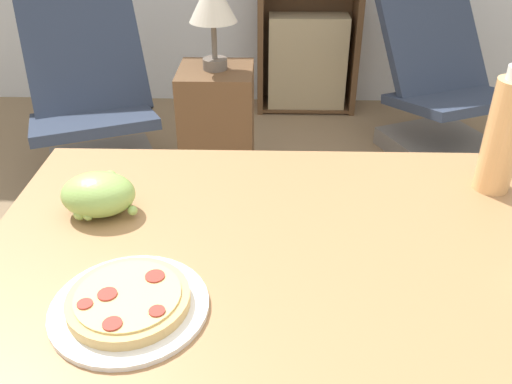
{
  "coord_description": "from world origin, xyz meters",
  "views": [
    {
      "loc": [
        -0.05,
        -0.96,
        1.41
      ],
      "look_at": [
        -0.07,
        -0.01,
        0.83
      ],
      "focal_mm": 38.0,
      "sensor_mm": 36.0,
      "label": 1
    }
  ],
  "objects_px": {
    "pizza_on_plate": "(129,303)",
    "drink_bottle": "(504,134)",
    "grape_bunch": "(98,195)",
    "table_lamp": "(213,3)",
    "side_table": "(218,131)",
    "lounge_chair_far": "(441,104)",
    "lounge_chair_near": "(97,125)"
  },
  "relations": [
    {
      "from": "side_table",
      "to": "grape_bunch",
      "type": "bearing_deg",
      "value": -94.55
    },
    {
      "from": "drink_bottle",
      "to": "side_table",
      "type": "xyz_separation_m",
      "value": [
        -0.76,
        1.29,
        -0.6
      ]
    },
    {
      "from": "pizza_on_plate",
      "to": "lounge_chair_near",
      "type": "relative_size",
      "value": 0.29
    },
    {
      "from": "side_table",
      "to": "pizza_on_plate",
      "type": "bearing_deg",
      "value": -89.46
    },
    {
      "from": "pizza_on_plate",
      "to": "table_lamp",
      "type": "relative_size",
      "value": 0.66
    },
    {
      "from": "lounge_chair_far",
      "to": "table_lamp",
      "type": "distance_m",
      "value": 1.4
    },
    {
      "from": "lounge_chair_far",
      "to": "pizza_on_plate",
      "type": "bearing_deg",
      "value": -142.05
    },
    {
      "from": "table_lamp",
      "to": "drink_bottle",
      "type": "bearing_deg",
      "value": -59.51
    },
    {
      "from": "grape_bunch",
      "to": "side_table",
      "type": "xyz_separation_m",
      "value": [
        0.11,
        1.42,
        -0.51
      ]
    },
    {
      "from": "drink_bottle",
      "to": "table_lamp",
      "type": "xyz_separation_m",
      "value": [
        -0.76,
        1.29,
        -0.0
      ]
    },
    {
      "from": "pizza_on_plate",
      "to": "table_lamp",
      "type": "bearing_deg",
      "value": 90.54
    },
    {
      "from": "lounge_chair_far",
      "to": "side_table",
      "type": "relative_size",
      "value": 1.5
    },
    {
      "from": "pizza_on_plate",
      "to": "drink_bottle",
      "type": "relative_size",
      "value": 0.92
    },
    {
      "from": "lounge_chair_near",
      "to": "side_table",
      "type": "relative_size",
      "value": 1.49
    },
    {
      "from": "lounge_chair_far",
      "to": "table_lamp",
      "type": "xyz_separation_m",
      "value": [
        -1.18,
        -0.41,
        0.62
      ]
    },
    {
      "from": "drink_bottle",
      "to": "side_table",
      "type": "relative_size",
      "value": 0.47
    },
    {
      "from": "lounge_chair_near",
      "to": "side_table",
      "type": "xyz_separation_m",
      "value": [
        0.62,
        -0.1,
        0.02
      ]
    },
    {
      "from": "drink_bottle",
      "to": "pizza_on_plate",
      "type": "bearing_deg",
      "value": -150.61
    },
    {
      "from": "pizza_on_plate",
      "to": "grape_bunch",
      "type": "distance_m",
      "value": 0.32
    },
    {
      "from": "drink_bottle",
      "to": "lounge_chair_far",
      "type": "relative_size",
      "value": 0.31
    },
    {
      "from": "lounge_chair_near",
      "to": "lounge_chair_far",
      "type": "height_order",
      "value": "same"
    },
    {
      "from": "drink_bottle",
      "to": "lounge_chair_near",
      "type": "xyz_separation_m",
      "value": [
        -1.38,
        1.39,
        -0.62
      ]
    },
    {
      "from": "drink_bottle",
      "to": "side_table",
      "type": "bearing_deg",
      "value": 120.49
    },
    {
      "from": "side_table",
      "to": "lounge_chair_near",
      "type": "bearing_deg",
      "value": 171.05
    },
    {
      "from": "lounge_chair_far",
      "to": "side_table",
      "type": "bearing_deg",
      "value": 176.09
    },
    {
      "from": "lounge_chair_far",
      "to": "side_table",
      "type": "height_order",
      "value": "lounge_chair_far"
    },
    {
      "from": "pizza_on_plate",
      "to": "drink_bottle",
      "type": "height_order",
      "value": "drink_bottle"
    },
    {
      "from": "grape_bunch",
      "to": "table_lamp",
      "type": "relative_size",
      "value": 0.4
    },
    {
      "from": "pizza_on_plate",
      "to": "side_table",
      "type": "xyz_separation_m",
      "value": [
        -0.02,
        1.71,
        -0.48
      ]
    },
    {
      "from": "side_table",
      "to": "table_lamp",
      "type": "bearing_deg",
      "value": -90.0
    },
    {
      "from": "grape_bunch",
      "to": "lounge_chair_far",
      "type": "bearing_deg",
      "value": 54.71
    },
    {
      "from": "pizza_on_plate",
      "to": "side_table",
      "type": "height_order",
      "value": "pizza_on_plate"
    }
  ]
}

